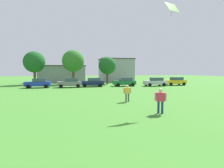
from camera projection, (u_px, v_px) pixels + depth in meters
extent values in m
plane|color=#42842D|center=(63.00, 90.00, 28.86)|extent=(160.00, 160.00, 0.00)
cylinder|color=navy|center=(158.00, 107.00, 13.18)|extent=(0.16, 0.16, 0.87)
cylinder|color=navy|center=(162.00, 107.00, 13.12)|extent=(0.16, 0.16, 0.87)
cube|color=#D8334C|center=(161.00, 97.00, 13.10)|extent=(0.67, 0.55, 0.62)
cylinder|color=beige|center=(155.00, 96.00, 13.18)|extent=(0.13, 0.13, 0.58)
cylinder|color=beige|center=(166.00, 97.00, 13.01)|extent=(0.13, 0.13, 0.58)
sphere|color=beige|center=(161.00, 90.00, 13.06)|extent=(0.27, 0.27, 0.27)
cylinder|color=#4C4C51|center=(128.00, 98.00, 18.15)|extent=(0.15, 0.15, 0.80)
cylinder|color=#4C4C51|center=(126.00, 98.00, 18.15)|extent=(0.15, 0.15, 0.80)
cube|color=yellow|center=(127.00, 91.00, 18.10)|extent=(0.59, 0.42, 0.56)
cylinder|color=beige|center=(131.00, 91.00, 18.10)|extent=(0.12, 0.12, 0.53)
cylinder|color=beige|center=(124.00, 90.00, 18.11)|extent=(0.12, 0.12, 0.53)
sphere|color=beige|center=(127.00, 86.00, 18.07)|extent=(0.25, 0.25, 0.25)
cube|color=#8CD859|center=(172.00, 7.00, 16.19)|extent=(1.49, 1.04, 0.86)
sphere|color=#F24C8C|center=(172.00, 10.00, 16.20)|extent=(0.10, 0.10, 0.10)
sphere|color=#F24C8C|center=(171.00, 13.00, 16.21)|extent=(0.10, 0.10, 0.10)
sphere|color=#F24C8C|center=(171.00, 15.00, 16.21)|extent=(0.10, 0.10, 0.10)
cube|color=#1E38AD|center=(38.00, 84.00, 32.71)|extent=(4.30, 1.80, 0.76)
cube|color=#334756|center=(40.00, 80.00, 32.74)|extent=(2.24, 1.58, 0.60)
cylinder|color=black|center=(28.00, 87.00, 31.54)|extent=(0.64, 0.22, 0.64)
cylinder|color=black|center=(30.00, 86.00, 33.29)|extent=(0.64, 0.22, 0.64)
cylinder|color=black|center=(46.00, 86.00, 32.18)|extent=(0.64, 0.22, 0.64)
cylinder|color=black|center=(47.00, 85.00, 33.93)|extent=(0.64, 0.22, 0.64)
cube|color=slate|center=(70.00, 84.00, 33.45)|extent=(4.30, 1.80, 0.76)
cube|color=#334756|center=(71.00, 80.00, 33.48)|extent=(2.24, 1.58, 0.60)
cylinder|color=black|center=(61.00, 86.00, 32.28)|extent=(0.64, 0.22, 0.64)
cylinder|color=black|center=(61.00, 85.00, 34.03)|extent=(0.64, 0.22, 0.64)
cylinder|color=black|center=(78.00, 86.00, 32.93)|extent=(0.64, 0.22, 0.64)
cylinder|color=black|center=(78.00, 85.00, 34.68)|extent=(0.64, 0.22, 0.64)
cube|color=#141E4C|center=(92.00, 83.00, 35.04)|extent=(4.30, 1.80, 0.76)
cube|color=#334756|center=(94.00, 79.00, 35.07)|extent=(2.24, 1.58, 0.60)
cylinder|color=black|center=(85.00, 85.00, 33.87)|extent=(0.64, 0.22, 0.64)
cylinder|color=black|center=(84.00, 85.00, 35.62)|extent=(0.64, 0.22, 0.64)
cylinder|color=black|center=(101.00, 85.00, 34.52)|extent=(0.64, 0.22, 0.64)
cylinder|color=black|center=(99.00, 84.00, 36.27)|extent=(0.64, 0.22, 0.64)
cube|color=#196B38|center=(124.00, 83.00, 36.14)|extent=(4.30, 1.80, 0.76)
cube|color=#334756|center=(126.00, 79.00, 36.17)|extent=(2.24, 1.58, 0.60)
cylinder|color=black|center=(118.00, 85.00, 34.97)|extent=(0.64, 0.22, 0.64)
cylinder|color=black|center=(116.00, 84.00, 36.72)|extent=(0.64, 0.22, 0.64)
cylinder|color=black|center=(133.00, 85.00, 35.62)|extent=(0.64, 0.22, 0.64)
cylinder|color=black|center=(130.00, 84.00, 37.37)|extent=(0.64, 0.22, 0.64)
cube|color=silver|center=(155.00, 82.00, 36.42)|extent=(4.30, 1.80, 0.76)
cube|color=#334756|center=(157.00, 79.00, 36.44)|extent=(2.24, 1.58, 0.60)
cylinder|color=black|center=(150.00, 85.00, 35.25)|extent=(0.64, 0.22, 0.64)
cylinder|color=black|center=(146.00, 84.00, 37.00)|extent=(0.64, 0.22, 0.64)
cylinder|color=black|center=(164.00, 85.00, 35.89)|extent=(0.64, 0.22, 0.64)
cylinder|color=black|center=(160.00, 84.00, 37.64)|extent=(0.64, 0.22, 0.64)
cube|color=yellow|center=(175.00, 82.00, 38.34)|extent=(4.30, 1.80, 0.76)
cube|color=#334756|center=(177.00, 79.00, 38.36)|extent=(2.24, 1.58, 0.60)
cylinder|color=black|center=(171.00, 84.00, 37.17)|extent=(0.64, 0.22, 0.64)
cylinder|color=black|center=(166.00, 84.00, 38.92)|extent=(0.64, 0.22, 0.64)
cylinder|color=black|center=(184.00, 84.00, 37.81)|extent=(0.64, 0.22, 0.64)
cylinder|color=black|center=(179.00, 83.00, 39.56)|extent=(0.64, 0.22, 0.64)
cylinder|color=brown|center=(35.00, 78.00, 40.43)|extent=(0.54, 0.54, 2.93)
sphere|color=#1E5B23|center=(34.00, 62.00, 40.18)|extent=(4.63, 4.63, 4.63)
cylinder|color=brown|center=(73.00, 77.00, 41.82)|extent=(0.57, 0.57, 3.11)
sphere|color=#337528|center=(73.00, 61.00, 41.55)|extent=(4.91, 4.91, 4.91)
cylinder|color=brown|center=(107.00, 79.00, 41.71)|extent=(0.46, 0.46, 2.49)
sphere|color=#1E5B23|center=(107.00, 66.00, 41.50)|extent=(3.94, 3.94, 3.94)
cube|color=#9999A3|center=(62.00, 74.00, 50.05)|extent=(11.66, 8.18, 4.16)
cube|color=#4C4742|center=(62.00, 66.00, 49.89)|extent=(12.13, 8.51, 0.24)
cube|color=#9999A3|center=(116.00, 70.00, 53.25)|extent=(8.69, 8.37, 6.17)
cube|color=#4C4742|center=(116.00, 59.00, 53.02)|extent=(9.04, 8.71, 0.24)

